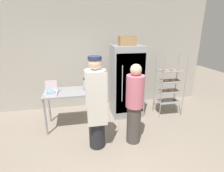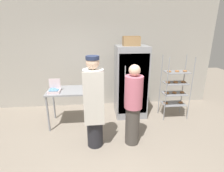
{
  "view_description": "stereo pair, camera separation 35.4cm",
  "coord_description": "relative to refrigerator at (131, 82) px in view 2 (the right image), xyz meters",
  "views": [
    {
      "loc": [
        -0.65,
        -2.56,
        2.22
      ],
      "look_at": [
        0.04,
        0.73,
        1.11
      ],
      "focal_mm": 28.0,
      "sensor_mm": 36.0,
      "label": 1
    },
    {
      "loc": [
        -0.3,
        -2.62,
        2.22
      ],
      "look_at": [
        0.04,
        0.73,
        1.11
      ],
      "focal_mm": 28.0,
      "sensor_mm": 36.0,
      "label": 2
    }
  ],
  "objects": [
    {
      "name": "baking_rack",
      "position": [
        1.1,
        -0.24,
        -0.12
      ],
      "size": [
        0.65,
        0.42,
        1.61
      ],
      "color": "#93969B",
      "rests_on": "ground_plane"
    },
    {
      "name": "ground_plane",
      "position": [
        -0.61,
        -1.62,
        -0.92
      ],
      "size": [
        14.0,
        14.0,
        0.0
      ],
      "primitive_type": "plane",
      "color": "gray"
    },
    {
      "name": "person_customer",
      "position": [
        -0.21,
        -1.24,
        -0.09
      ],
      "size": [
        0.34,
        0.34,
        1.62
      ],
      "color": "#47423D",
      "rests_on": "ground_plane"
    },
    {
      "name": "person_baker",
      "position": [
        -0.95,
        -1.25,
        0.01
      ],
      "size": [
        0.38,
        0.4,
        1.78
      ],
      "color": "#232328",
      "rests_on": "ground_plane"
    },
    {
      "name": "blender_pitcher",
      "position": [
        -1.08,
        -0.32,
        0.08
      ],
      "size": [
        0.13,
        0.13,
        0.27
      ],
      "color": "#99999E",
      "rests_on": "prep_counter"
    },
    {
      "name": "cardboard_storage_box",
      "position": [
        -0.03,
        -0.05,
        1.02
      ],
      "size": [
        0.4,
        0.26,
        0.23
      ],
      "color": "#937047",
      "rests_on": "refrigerator"
    },
    {
      "name": "back_wall",
      "position": [
        -0.61,
        0.81,
        0.6
      ],
      "size": [
        6.4,
        0.12,
        3.04
      ],
      "primitive_type": "cube",
      "color": "#ADA89E",
      "rests_on": "ground_plane"
    },
    {
      "name": "refrigerator",
      "position": [
        0.0,
        0.0,
        0.0
      ],
      "size": [
        0.78,
        0.7,
        1.83
      ],
      "color": "gray",
      "rests_on": "ground_plane"
    },
    {
      "name": "donut_box",
      "position": [
        -1.83,
        -0.48,
        0.01
      ],
      "size": [
        0.25,
        0.24,
        0.28
      ],
      "color": "silver",
      "rests_on": "prep_counter"
    },
    {
      "name": "prep_counter",
      "position": [
        -1.49,
        -0.34,
        -0.15
      ],
      "size": [
        1.06,
        0.68,
        0.87
      ],
      "color": "gray",
      "rests_on": "ground_plane"
    }
  ]
}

